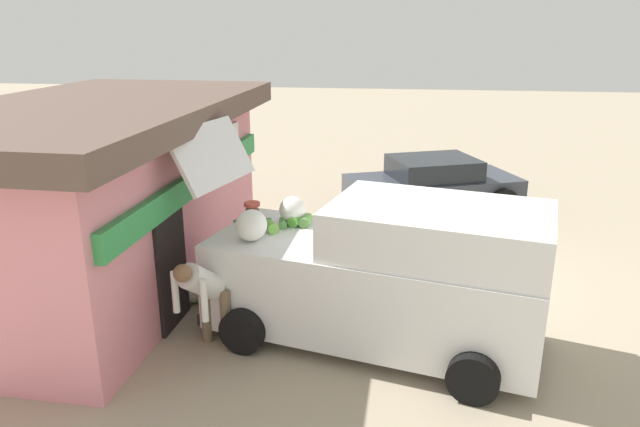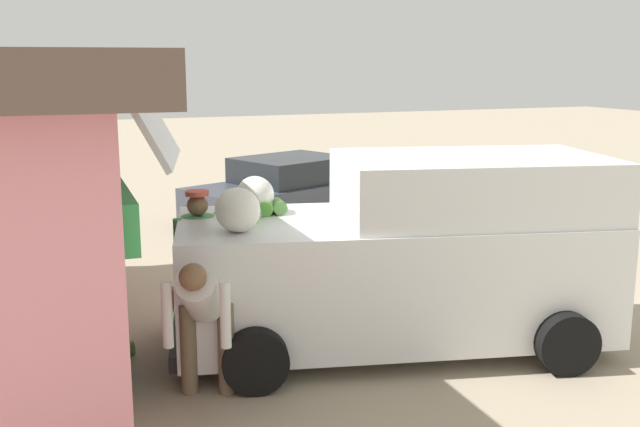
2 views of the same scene
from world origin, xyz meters
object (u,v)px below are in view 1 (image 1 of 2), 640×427
customer_bending (204,292)px  unloaded_banana_pile (186,289)px  parked_sedan (432,185)px  vendor_standing (254,247)px  storefront_bar (103,193)px  paint_bucket (310,249)px  delivery_van (385,274)px

customer_bending → unloaded_banana_pile: customer_bending is taller
unloaded_banana_pile → parked_sedan: bearing=-36.1°
vendor_standing → unloaded_banana_pile: vendor_standing is taller
storefront_bar → parked_sedan: storefront_bar is taller
parked_sedan → paint_bucket: bearing=145.0°
delivery_van → vendor_standing: bearing=67.3°
paint_bucket → vendor_standing: bearing=164.5°
parked_sedan → customer_bending: 7.59m
parked_sedan → paint_bucket: 4.16m
customer_bending → paint_bucket: (3.47, -0.86, -0.69)m
delivery_van → customer_bending: bearing=104.9°
vendor_standing → unloaded_banana_pile: size_ratio=1.97×
parked_sedan → paint_bucket: size_ratio=12.85×
paint_bucket → customer_bending: bearing=166.0°
storefront_bar → delivery_van: bearing=-105.1°
unloaded_banana_pile → vendor_standing: bearing=-85.4°
parked_sedan → delivery_van: bearing=171.6°
customer_bending → unloaded_banana_pile: bearing=29.7°
unloaded_banana_pile → delivery_van: bearing=-103.7°
customer_bending → storefront_bar: bearing=50.6°
storefront_bar → parked_sedan: (5.01, -5.48, -1.00)m
unloaded_banana_pile → paint_bucket: (2.10, -1.64, -0.04)m
customer_bending → unloaded_banana_pile: (1.37, 0.78, -0.65)m
parked_sedan → customer_bending: size_ratio=3.11×
storefront_bar → delivery_van: (-1.23, -4.56, -0.58)m
storefront_bar → unloaded_banana_pile: storefront_bar is taller
delivery_van → unloaded_banana_pile: size_ratio=6.12×
delivery_van → vendor_standing: (0.84, 2.01, -0.05)m
storefront_bar → vendor_standing: storefront_bar is taller
delivery_van → parked_sedan: (6.25, -0.92, -0.41)m
storefront_bar → vendor_standing: (-0.39, -2.55, -0.63)m
storefront_bar → delivery_van: 4.76m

